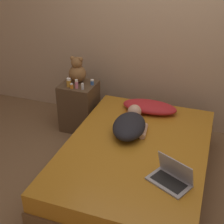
{
  "coord_description": "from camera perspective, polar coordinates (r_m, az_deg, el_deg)",
  "views": [
    {
      "loc": [
        0.59,
        -2.36,
        2.13
      ],
      "look_at": [
        -0.33,
        0.24,
        0.59
      ],
      "focal_mm": 50.0,
      "sensor_mm": 36.0,
      "label": 1
    }
  ],
  "objects": [
    {
      "name": "bed",
      "position": [
        3.1,
        4.3,
        -9.29
      ],
      "size": [
        1.34,
        1.89,
        0.41
      ],
      "color": "brown",
      "rests_on": "ground_plane"
    },
    {
      "name": "pillow",
      "position": [
        3.54,
        6.89,
        0.95
      ],
      "size": [
        0.61,
        0.29,
        0.11
      ],
      "color": "red",
      "rests_on": "bed"
    },
    {
      "name": "teddy_bear",
      "position": [
        3.79,
        -6.37,
        7.46
      ],
      "size": [
        0.21,
        0.21,
        0.32
      ],
      "color": "brown",
      "rests_on": "nightstand"
    },
    {
      "name": "bottle_orange",
      "position": [
        3.66,
        -7.4,
        4.75
      ],
      "size": [
        0.04,
        0.04,
        0.06
      ],
      "color": "orange",
      "rests_on": "nightstand"
    },
    {
      "name": "nightstand",
      "position": [
        3.91,
        -5.97,
        1.07
      ],
      "size": [
        0.41,
        0.4,
        0.6
      ],
      "color": "brown",
      "rests_on": "ground_plane"
    },
    {
      "name": "bottle_blue",
      "position": [
        3.73,
        -3.65,
        5.46
      ],
      "size": [
        0.04,
        0.04,
        0.06
      ],
      "color": "#3866B2",
      "rests_on": "nightstand"
    },
    {
      "name": "ground_plane",
      "position": [
        3.23,
        4.17,
        -12.13
      ],
      "size": [
        12.0,
        12.0,
        0.0
      ],
      "primitive_type": "plane",
      "color": "brown"
    },
    {
      "name": "wall_back",
      "position": [
        3.73,
        10.26,
        15.84
      ],
      "size": [
        8.0,
        0.06,
        2.6
      ],
      "color": "tan",
      "rests_on": "ground_plane"
    },
    {
      "name": "laptop",
      "position": [
        2.59,
        10.76,
        -11.58
      ],
      "size": [
        0.39,
        0.33,
        0.21
      ],
      "rotation": [
        0.0,
        0.0,
        -0.46
      ],
      "color": "#9E9EA3",
      "rests_on": "bed"
    },
    {
      "name": "bottle_clear",
      "position": [
        3.62,
        -5.4,
        4.69
      ],
      "size": [
        0.03,
        0.03,
        0.07
      ],
      "color": "silver",
      "rests_on": "nightstand"
    },
    {
      "name": "person_lying",
      "position": [
        3.14,
        3.35,
        -2.27
      ],
      "size": [
        0.37,
        0.66,
        0.16
      ],
      "rotation": [
        0.0,
        0.0,
        0.11
      ],
      "color": "black",
      "rests_on": "bed"
    },
    {
      "name": "bottle_amber",
      "position": [
        3.7,
        -7.9,
        5.36
      ],
      "size": [
        0.05,
        0.05,
        0.1
      ],
      "color": "gold",
      "rests_on": "nightstand"
    },
    {
      "name": "bottle_pink",
      "position": [
        3.65,
        -6.5,
        5.1
      ],
      "size": [
        0.04,
        0.04,
        0.11
      ],
      "color": "pink",
      "rests_on": "nightstand"
    }
  ]
}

